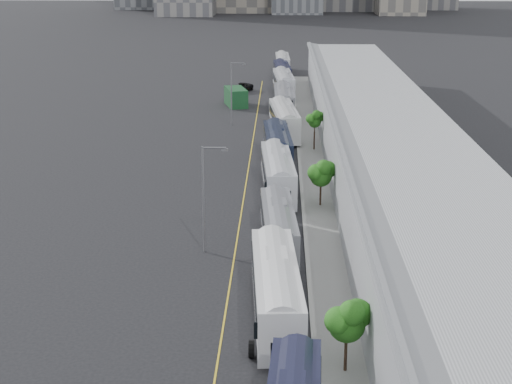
{
  "coord_description": "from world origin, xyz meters",
  "views": [
    {
      "loc": [
        2.02,
        -10.03,
        22.49
      ],
      "look_at": [
        -0.06,
        54.13,
        3.0
      ],
      "focal_mm": 55.0,
      "sensor_mm": 36.0,
      "label": 1
    }
  ],
  "objects_px": {
    "bus_5": "(278,149)",
    "shipping_container": "(236,97)",
    "bus_6": "(284,123)",
    "street_lamp_near": "(206,192)",
    "bus_10": "(282,65)",
    "bus_4": "(278,177)",
    "bus_8": "(284,86)",
    "bus_7": "(284,103)",
    "suv": "(242,87)",
    "street_lamp_far": "(233,89)",
    "bus_2": "(276,295)",
    "bus_9": "(282,74)",
    "bus_3": "(279,231)"
  },
  "relations": [
    {
      "from": "bus_4",
      "to": "bus_5",
      "type": "distance_m",
      "value": 11.76
    },
    {
      "from": "bus_5",
      "to": "bus_10",
      "type": "distance_m",
      "value": 69.96
    },
    {
      "from": "bus_3",
      "to": "bus_5",
      "type": "distance_m",
      "value": 26.74
    },
    {
      "from": "bus_2",
      "to": "bus_4",
      "type": "bearing_deg",
      "value": 86.63
    },
    {
      "from": "street_lamp_far",
      "to": "shipping_container",
      "type": "distance_m",
      "value": 14.71
    },
    {
      "from": "bus_2",
      "to": "bus_8",
      "type": "relative_size",
      "value": 0.99
    },
    {
      "from": "bus_6",
      "to": "street_lamp_near",
      "type": "relative_size",
      "value": 1.65
    },
    {
      "from": "bus_10",
      "to": "street_lamp_near",
      "type": "height_order",
      "value": "street_lamp_near"
    },
    {
      "from": "bus_5",
      "to": "bus_7",
      "type": "relative_size",
      "value": 0.98
    },
    {
      "from": "bus_4",
      "to": "bus_8",
      "type": "relative_size",
      "value": 0.99
    },
    {
      "from": "bus_7",
      "to": "street_lamp_near",
      "type": "bearing_deg",
      "value": -97.47
    },
    {
      "from": "bus_8",
      "to": "suv",
      "type": "distance_m",
      "value": 8.48
    },
    {
      "from": "bus_9",
      "to": "bus_10",
      "type": "xyz_separation_m",
      "value": [
        0.07,
        12.05,
        0.02
      ]
    },
    {
      "from": "bus_2",
      "to": "bus_4",
      "type": "xyz_separation_m",
      "value": [
        -0.04,
        27.65,
        -0.01
      ]
    },
    {
      "from": "bus_3",
      "to": "suv",
      "type": "bearing_deg",
      "value": 91.65
    },
    {
      "from": "shipping_container",
      "to": "bus_10",
      "type": "bearing_deg",
      "value": 64.28
    },
    {
      "from": "bus_7",
      "to": "street_lamp_far",
      "type": "height_order",
      "value": "street_lamp_far"
    },
    {
      "from": "bus_5",
      "to": "shipping_container",
      "type": "distance_m",
      "value": 35.34
    },
    {
      "from": "bus_5",
      "to": "bus_2",
      "type": "bearing_deg",
      "value": -93.29
    },
    {
      "from": "bus_4",
      "to": "bus_5",
      "type": "bearing_deg",
      "value": 86.81
    },
    {
      "from": "bus_8",
      "to": "street_lamp_near",
      "type": "relative_size",
      "value": 1.64
    },
    {
      "from": "bus_5",
      "to": "street_lamp_near",
      "type": "distance_m",
      "value": 28.32
    },
    {
      "from": "bus_6",
      "to": "bus_9",
      "type": "xyz_separation_m",
      "value": [
        -0.3,
        44.16,
        -0.17
      ]
    },
    {
      "from": "bus_8",
      "to": "shipping_container",
      "type": "distance_m",
      "value": 11.49
    },
    {
      "from": "bus_3",
      "to": "bus_6",
      "type": "xyz_separation_m",
      "value": [
        0.53,
        40.48,
        0.21
      ]
    },
    {
      "from": "bus_5",
      "to": "shipping_container",
      "type": "height_order",
      "value": "bus_5"
    },
    {
      "from": "bus_9",
      "to": "street_lamp_near",
      "type": "distance_m",
      "value": 85.78
    },
    {
      "from": "bus_7",
      "to": "suv",
      "type": "xyz_separation_m",
      "value": [
        -7.16,
        19.89,
        -0.96
      ]
    },
    {
      "from": "bus_10",
      "to": "shipping_container",
      "type": "xyz_separation_m",
      "value": [
        -7.2,
        -35.25,
        -0.19
      ]
    },
    {
      "from": "bus_7",
      "to": "bus_8",
      "type": "bearing_deg",
      "value": 88.85
    },
    {
      "from": "bus_3",
      "to": "bus_9",
      "type": "bearing_deg",
      "value": 86.4
    },
    {
      "from": "bus_4",
      "to": "street_lamp_near",
      "type": "bearing_deg",
      "value": -112.77
    },
    {
      "from": "bus_9",
      "to": "bus_10",
      "type": "relative_size",
      "value": 0.99
    },
    {
      "from": "bus_6",
      "to": "street_lamp_far",
      "type": "xyz_separation_m",
      "value": [
        -7.0,
        6.71,
        3.26
      ]
    },
    {
      "from": "bus_7",
      "to": "street_lamp_far",
      "type": "distance_m",
      "value": 10.83
    },
    {
      "from": "bus_2",
      "to": "bus_10",
      "type": "height_order",
      "value": "bus_2"
    },
    {
      "from": "bus_7",
      "to": "bus_10",
      "type": "height_order",
      "value": "bus_7"
    },
    {
      "from": "bus_8",
      "to": "street_lamp_near",
      "type": "distance_m",
      "value": 71.45
    },
    {
      "from": "bus_4",
      "to": "shipping_container",
      "type": "height_order",
      "value": "bus_4"
    },
    {
      "from": "bus_5",
      "to": "bus_7",
      "type": "bearing_deg",
      "value": 85.0
    },
    {
      "from": "bus_10",
      "to": "suv",
      "type": "bearing_deg",
      "value": -109.16
    },
    {
      "from": "bus_3",
      "to": "street_lamp_far",
      "type": "distance_m",
      "value": 47.76
    },
    {
      "from": "bus_8",
      "to": "suv",
      "type": "relative_size",
      "value": 2.69
    },
    {
      "from": "bus_3",
      "to": "street_lamp_near",
      "type": "relative_size",
      "value": 1.44
    },
    {
      "from": "bus_6",
      "to": "bus_8",
      "type": "distance_m",
      "value": 29.76
    },
    {
      "from": "bus_2",
      "to": "shipping_container",
      "type": "relative_size",
      "value": 2.33
    },
    {
      "from": "bus_10",
      "to": "bus_6",
      "type": "bearing_deg",
      "value": -91.35
    },
    {
      "from": "bus_8",
      "to": "shipping_container",
      "type": "relative_size",
      "value": 2.35
    },
    {
      "from": "bus_4",
      "to": "bus_8",
      "type": "height_order",
      "value": "bus_8"
    },
    {
      "from": "bus_8",
      "to": "street_lamp_far",
      "type": "bearing_deg",
      "value": -110.68
    }
  ]
}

